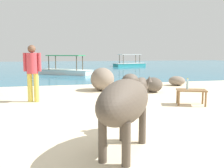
{
  "coord_description": "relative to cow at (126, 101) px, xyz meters",
  "views": [
    {
      "loc": [
        -1.93,
        -3.79,
        1.43
      ],
      "look_at": [
        -0.29,
        3.0,
        0.55
      ],
      "focal_mm": 39.29,
      "sensor_mm": 36.0,
      "label": 1
    }
  ],
  "objects": [
    {
      "name": "sand_beach",
      "position": [
        0.95,
        0.54,
        -0.74
      ],
      "size": [
        18.0,
        14.0,
        0.04
      ],
      "primitive_type": "cube",
      "color": "beige",
      "rests_on": "ground"
    },
    {
      "name": "bottle",
      "position": [
        2.54,
        2.64,
        -0.18
      ],
      "size": [
        0.07,
        0.07,
        0.3
      ],
      "color": "#A3C6D1",
      "rests_on": "low_bench_table"
    },
    {
      "name": "boat_teal",
      "position": [
        7.21,
        22.45,
        -0.47
      ],
      "size": [
        3.85,
        2.17,
        1.29
      ],
      "rotation": [
        0.0,
        0.0,
        3.43
      ],
      "color": "teal",
      "rests_on": "water_surface"
    },
    {
      "name": "shore_rock_medium",
      "position": [
        4.22,
        6.33,
        -0.52
      ],
      "size": [
        0.9,
        0.87,
        0.41
      ],
      "primitive_type": "ellipsoid",
      "rotation": [
        0.0,
        0.0,
        2.52
      ],
      "color": "gray",
      "rests_on": "sand_beach"
    },
    {
      "name": "shore_rock_small",
      "position": [
        0.81,
        5.73,
        -0.29
      ],
      "size": [
        1.01,
        1.19,
        0.85
      ],
      "primitive_type": "ellipsoid",
      "rotation": [
        0.0,
        0.0,
        1.45
      ],
      "color": "gray",
      "rests_on": "sand_beach"
    },
    {
      "name": "water_surface",
      "position": [
        0.95,
        22.54,
        -0.76
      ],
      "size": [
        60.0,
        36.0,
        0.03
      ],
      "primitive_type": "cube",
      "color": "teal",
      "rests_on": "ground"
    },
    {
      "name": "cow",
      "position": [
        0.0,
        0.0,
        0.0
      ],
      "size": [
        1.42,
        1.82,
        1.09
      ],
      "rotation": [
        0.0,
        0.0,
        0.97
      ],
      "color": "#4C4238",
      "rests_on": "sand_beach"
    },
    {
      "name": "shore_rock_flat",
      "position": [
        2.5,
        4.87,
        -0.46
      ],
      "size": [
        0.86,
        0.87,
        0.53
      ],
      "primitive_type": "ellipsoid",
      "rotation": [
        0.0,
        0.0,
        1.91
      ],
      "color": "brown",
      "rests_on": "sand_beach"
    },
    {
      "name": "boat_white",
      "position": [
        -0.15,
        13.45,
        -0.47
      ],
      "size": [
        3.64,
        3.11,
        1.29
      ],
      "rotation": [
        0.0,
        0.0,
        5.65
      ],
      "color": "white",
      "rests_on": "water_surface"
    },
    {
      "name": "low_bench_table",
      "position": [
        2.61,
        2.56,
        -0.37
      ],
      "size": [
        0.87,
        0.7,
        0.42
      ],
      "rotation": [
        0.0,
        0.0,
        -0.39
      ],
      "color": "brown",
      "rests_on": "sand_beach"
    },
    {
      "name": "person_standing",
      "position": [
        -1.55,
        4.03,
        0.23
      ],
      "size": [
        0.49,
        0.32,
        1.62
      ],
      "rotation": [
        0.0,
        0.0,
        1.3
      ],
      "color": "#DBC64C",
      "rests_on": "sand_beach"
    }
  ]
}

